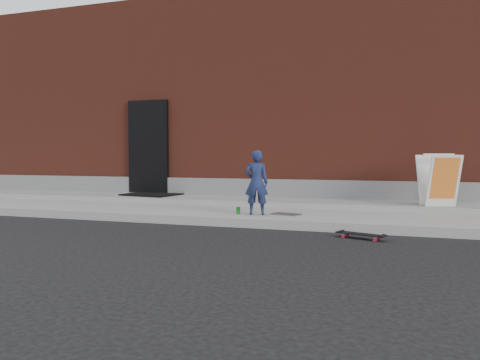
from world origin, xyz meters
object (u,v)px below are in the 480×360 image
at_px(child, 256,183).
at_px(soda_can, 238,211).
at_px(skateboard, 361,235).
at_px(pizza_sign, 439,180).

relative_size(child, soda_can, 8.57).
bearing_deg(child, skateboard, 136.72).
xyz_separation_m(skateboard, pizza_sign, (1.22, 2.57, 0.67)).
bearing_deg(skateboard, pizza_sign, 64.55).
bearing_deg(skateboard, soda_can, 155.87).
xyz_separation_m(pizza_sign, soda_can, (-3.38, -1.61, -0.52)).
bearing_deg(soda_can, child, 10.14).
bearing_deg(child, soda_can, -4.08).
relative_size(child, pizza_sign, 1.16).
distance_m(pizza_sign, soda_can, 3.78).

